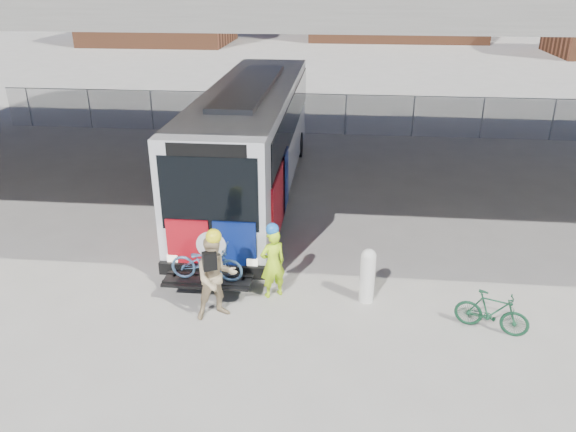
# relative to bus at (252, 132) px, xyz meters

# --- Properties ---
(ground) EXTENTS (160.00, 160.00, 0.00)m
(ground) POSITION_rel_bus_xyz_m (2.00, -4.30, -2.11)
(ground) COLOR #9E9991
(ground) RESTS_ON ground
(bus) EXTENTS (2.67, 12.90, 3.69)m
(bus) POSITION_rel_bus_xyz_m (0.00, 0.00, 0.00)
(bus) COLOR silver
(bus) RESTS_ON ground
(chainlink_fence) EXTENTS (30.00, 0.06, 30.00)m
(chainlink_fence) POSITION_rel_bus_xyz_m (2.00, 7.70, -0.69)
(chainlink_fence) COLOR gray
(chainlink_fence) RESTS_ON ground
(bollard) EXTENTS (0.34, 0.34, 1.30)m
(bollard) POSITION_rel_bus_xyz_m (3.60, -6.33, -1.41)
(bollard) COLOR white
(bollard) RESTS_ON ground
(cyclist_hivis) EXTENTS (0.73, 0.66, 1.83)m
(cyclist_hivis) POSITION_rel_bus_xyz_m (1.46, -6.33, -1.23)
(cyclist_hivis) COLOR #C3FF1A
(cyclist_hivis) RESTS_ON ground
(cyclist_tan) EXTENTS (1.15, 1.06, 2.08)m
(cyclist_tan) POSITION_rel_bus_xyz_m (0.37, -7.29, -1.13)
(cyclist_tan) COLOR tan
(cyclist_tan) RESTS_ON ground
(bike_parked) EXTENTS (1.55, 0.92, 0.90)m
(bike_parked) POSITION_rel_bus_xyz_m (6.13, -7.24, -1.66)
(bike_parked) COLOR #16462B
(bike_parked) RESTS_ON ground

